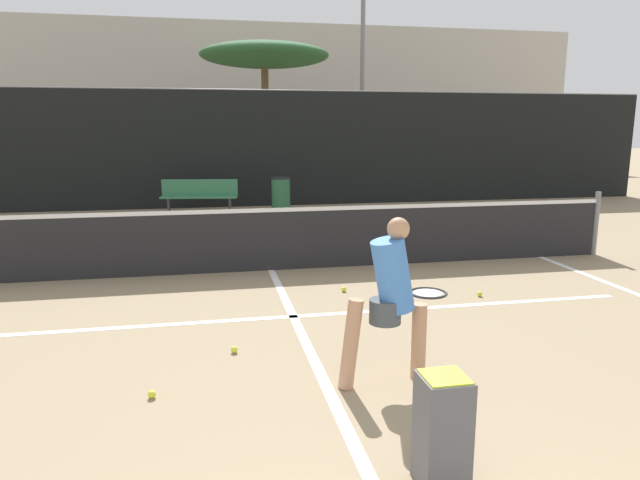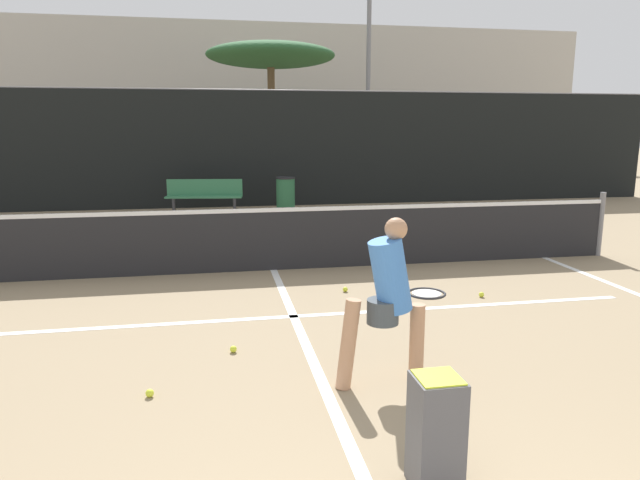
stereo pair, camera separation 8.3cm
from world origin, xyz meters
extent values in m
cube|color=white|center=(0.00, 4.92, 0.00)|extent=(8.25, 0.10, 0.01)
cube|color=white|center=(0.00, 4.11, 0.00)|extent=(0.10, 6.03, 0.01)
cylinder|color=slate|center=(5.50, 7.12, 0.53)|extent=(0.09, 0.09, 1.07)
cube|color=#232326|center=(0.00, 7.12, 0.47)|extent=(11.00, 0.02, 0.95)
cube|color=white|center=(0.00, 7.12, 0.92)|extent=(11.00, 0.03, 0.06)
cube|color=black|center=(0.00, 14.31, 1.54)|extent=(24.00, 0.06, 3.07)
cylinder|color=slate|center=(0.00, 14.31, 3.09)|extent=(24.00, 0.04, 0.04)
cylinder|color=tan|center=(0.81, 3.11, 0.33)|extent=(0.13, 0.13, 0.66)
cylinder|color=tan|center=(0.19, 3.04, 0.38)|extent=(0.22, 0.15, 0.77)
cylinder|color=#3F474C|center=(0.49, 3.07, 0.63)|extent=(0.27, 0.27, 0.20)
cylinder|color=#3F7ACC|center=(0.55, 3.08, 0.94)|extent=(0.39, 0.29, 0.65)
sphere|color=tan|center=(0.59, 3.08, 1.32)|extent=(0.19, 0.19, 0.19)
cylinder|color=#262628|center=(0.67, 3.31, 0.68)|extent=(0.30, 0.06, 0.03)
torus|color=#262628|center=(0.98, 3.34, 0.68)|extent=(0.37, 0.37, 0.02)
cylinder|color=beige|center=(0.98, 3.34, 0.68)|extent=(0.29, 0.29, 0.01)
sphere|color=#D1E033|center=(2.46, 5.23, 0.03)|extent=(0.07, 0.07, 0.07)
sphere|color=#D1E033|center=(-0.72, 3.97, 0.03)|extent=(0.07, 0.07, 0.07)
sphere|color=#D1E033|center=(0.81, 5.78, 0.03)|extent=(0.07, 0.07, 0.07)
sphere|color=#D1E033|center=(-1.41, 3.17, 0.03)|extent=(0.07, 0.07, 0.07)
cube|color=#4C4C51|center=(0.40, 1.65, 0.35)|extent=(0.28, 0.28, 0.70)
cube|color=#D1E033|center=(0.40, 1.65, 0.68)|extent=(0.25, 0.25, 0.06)
cube|color=#33724C|center=(-1.10, 12.99, 0.44)|extent=(1.89, 0.63, 0.04)
cube|color=#33724C|center=(-1.07, 13.17, 0.65)|extent=(1.85, 0.31, 0.42)
cube|color=#333338|center=(-1.84, 13.10, 0.22)|extent=(0.06, 0.32, 0.44)
cube|color=#333338|center=(-0.36, 12.88, 0.22)|extent=(0.06, 0.32, 0.44)
cylinder|color=#28603D|center=(0.93, 13.04, 0.42)|extent=(0.47, 0.47, 0.85)
cylinder|color=black|center=(0.93, 13.04, 0.87)|extent=(0.49, 0.49, 0.04)
cube|color=#B7B7BC|center=(0.79, 17.60, 0.46)|extent=(1.66, 4.51, 0.93)
cube|color=#1E2328|center=(0.79, 17.38, 1.24)|extent=(1.40, 2.71, 0.62)
cylinder|color=black|center=(1.53, 19.05, 0.30)|extent=(0.18, 0.60, 0.60)
cylinder|color=black|center=(1.53, 16.16, 0.30)|extent=(0.18, 0.60, 0.60)
cylinder|color=slate|center=(4.78, 19.39, 3.56)|extent=(0.16, 0.16, 7.12)
cylinder|color=brown|center=(1.45, 21.25, 2.22)|extent=(0.28, 0.28, 4.45)
ellipsoid|color=#28562D|center=(1.45, 21.25, 4.80)|extent=(4.89, 4.89, 0.90)
cube|color=#B2ADA3|center=(0.00, 28.10, 3.50)|extent=(36.00, 2.40, 7.00)
camera|label=1|loc=(-0.93, -1.25, 2.13)|focal=32.00mm
camera|label=2|loc=(-0.84, -1.26, 2.13)|focal=32.00mm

